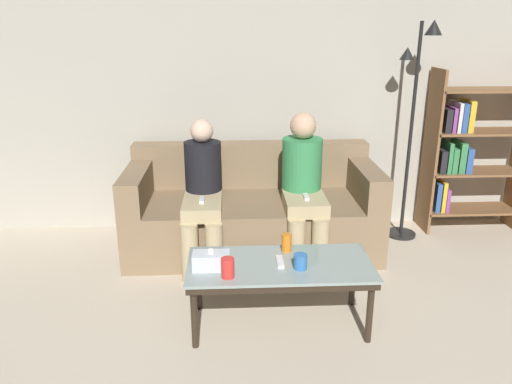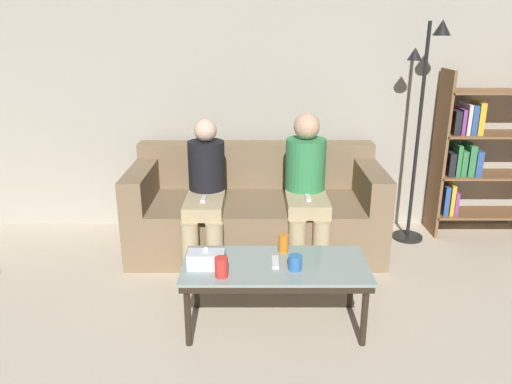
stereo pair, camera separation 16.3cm
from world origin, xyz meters
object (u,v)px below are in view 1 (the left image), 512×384
(cup_far_center, at_px, (228,268))
(standing_lamp, at_px, (415,110))
(cup_near_right, at_px, (300,262))
(tissue_box, at_px, (211,261))
(bookshelf, at_px, (465,151))
(coffee_table, at_px, (280,269))
(seated_person_left_end, at_px, (203,190))
(game_remote, at_px, (280,262))
(couch, at_px, (252,211))
(seated_person_mid_left, at_px, (303,183))
(cup_near_left, at_px, (287,243))

(cup_far_center, xyz_separation_m, standing_lamp, (1.56, 1.51, 0.65))
(cup_far_center, bearing_deg, cup_near_right, 11.05)
(tissue_box, distance_m, bookshelf, 2.71)
(coffee_table, bearing_deg, seated_person_left_end, 118.35)
(coffee_table, distance_m, game_remote, 0.05)
(couch, distance_m, cup_near_right, 1.30)
(seated_person_mid_left, bearing_deg, game_remote, -105.79)
(cup_near_right, bearing_deg, game_remote, 146.92)
(cup_far_center, distance_m, bookshelf, 2.69)
(coffee_table, distance_m, tissue_box, 0.43)
(tissue_box, height_order, standing_lamp, standing_lamp)
(couch, xyz_separation_m, coffee_table, (0.12, -1.19, 0.07))
(seated_person_left_end, bearing_deg, couch, 31.64)
(cup_near_left, distance_m, seated_person_mid_left, 0.85)
(game_remote, height_order, standing_lamp, standing_lamp)
(seated_person_mid_left, bearing_deg, cup_near_right, -98.76)
(game_remote, relative_size, seated_person_mid_left, 0.13)
(bookshelf, height_order, standing_lamp, standing_lamp)
(cup_near_left, bearing_deg, game_remote, -109.13)
(game_remote, bearing_deg, bookshelf, 39.66)
(tissue_box, bearing_deg, cup_far_center, -48.67)
(coffee_table, distance_m, standing_lamp, 1.98)
(cup_near_right, xyz_separation_m, standing_lamp, (1.13, 1.42, 0.66))
(tissue_box, bearing_deg, standing_lamp, 40.01)
(couch, height_order, cup_far_center, couch)
(cup_near_left, xyz_separation_m, seated_person_mid_left, (0.22, 0.81, 0.14))
(cup_near_left, bearing_deg, cup_near_right, -76.95)
(game_remote, bearing_deg, cup_near_left, 70.87)
(cup_near_left, height_order, cup_far_center, cup_far_center)
(tissue_box, xyz_separation_m, game_remote, (0.42, 0.05, -0.04))
(coffee_table, distance_m, cup_near_left, 0.20)
(couch, distance_m, cup_near_left, 1.05)
(standing_lamp, height_order, seated_person_left_end, standing_lamp)
(coffee_table, distance_m, cup_near_right, 0.16)
(seated_person_left_end, xyz_separation_m, seated_person_mid_left, (0.79, 0.03, 0.03))
(couch, height_order, cup_near_left, couch)
(coffee_table, height_order, seated_person_mid_left, seated_person_mid_left)
(couch, distance_m, seated_person_left_end, 0.54)
(couch, height_order, seated_person_left_end, seated_person_left_end)
(bookshelf, height_order, seated_person_left_end, bookshelf)
(coffee_table, xyz_separation_m, seated_person_mid_left, (0.28, 0.98, 0.24))
(cup_near_left, xyz_separation_m, game_remote, (-0.06, -0.17, -0.05))
(seated_person_mid_left, bearing_deg, standing_lamp, 20.92)
(game_remote, height_order, seated_person_left_end, seated_person_left_end)
(bookshelf, relative_size, standing_lamp, 0.79)
(couch, bearing_deg, cup_far_center, -98.40)
(cup_near_right, distance_m, standing_lamp, 1.94)
(cup_far_center, bearing_deg, standing_lamp, 43.97)
(coffee_table, height_order, cup_far_center, cup_far_center)
(couch, bearing_deg, cup_near_right, -79.62)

